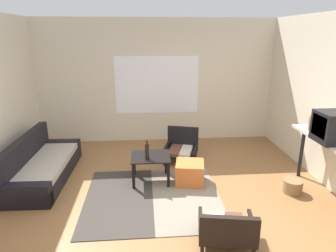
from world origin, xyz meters
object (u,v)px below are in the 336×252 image
object	(u,v)px
wicker_basket	(293,186)
armchair_by_window	(181,146)
couch	(41,166)
clay_vase	(316,123)
armchair_striped_foreground	(227,229)
ottoman_orange	(190,173)
coffee_table	(150,161)
glass_bottle	(147,151)
console_shelf	(330,147)

from	to	relation	value
wicker_basket	armchair_by_window	bearing A→B (deg)	137.65
couch	clay_vase	world-z (taller)	clay_vase
armchair_striped_foreground	ottoman_orange	size ratio (longest dim) A/B	1.61
armchair_by_window	armchair_striped_foreground	size ratio (longest dim) A/B	1.04
coffee_table	armchair_striped_foreground	world-z (taller)	armchair_striped_foreground
coffee_table	glass_bottle	size ratio (longest dim) A/B	2.04
ottoman_orange	couch	bearing A→B (deg)	171.61
console_shelf	clay_vase	distance (m)	0.50
armchair_striped_foreground	armchair_by_window	bearing A→B (deg)	94.46
couch	clay_vase	xyz separation A→B (m)	(4.41, -0.54, 0.82)
armchair_striped_foreground	clay_vase	size ratio (longest dim) A/B	2.15
clay_vase	glass_bottle	bearing A→B (deg)	176.10
console_shelf	ottoman_orange	bearing A→B (deg)	162.33
couch	coffee_table	xyz separation A→B (m)	(1.84, -0.25, 0.14)
console_shelf	glass_bottle	bearing A→B (deg)	166.76
armchair_striped_foreground	console_shelf	world-z (taller)	console_shelf
couch	wicker_basket	world-z (taller)	couch
clay_vase	wicker_basket	distance (m)	1.05
console_shelf	armchair_striped_foreground	bearing A→B (deg)	-151.16
couch	clay_vase	bearing A→B (deg)	-7.01
armchair_by_window	ottoman_orange	bearing A→B (deg)	-89.21
coffee_table	armchair_by_window	size ratio (longest dim) A/B	0.84
couch	wicker_basket	size ratio (longest dim) A/B	6.84
clay_vase	armchair_striped_foreground	bearing A→B (deg)	-141.26
armchair_by_window	armchair_striped_foreground	distance (m)	2.56
armchair_striped_foreground	couch	bearing A→B (deg)	143.96
armchair_striped_foreground	ottoman_orange	world-z (taller)	armchair_striped_foreground
armchair_striped_foreground	coffee_table	bearing A→B (deg)	115.96
coffee_table	console_shelf	distance (m)	2.71
couch	glass_bottle	world-z (taller)	glass_bottle
armchair_by_window	armchair_striped_foreground	bearing A→B (deg)	-85.54
armchair_striped_foreground	console_shelf	bearing A→B (deg)	28.84
coffee_table	ottoman_orange	world-z (taller)	coffee_table
armchair_striped_foreground	clay_vase	xyz separation A→B (m)	(1.74, 1.40, 0.81)
armchair_striped_foreground	console_shelf	xyz separation A→B (m)	(1.74, 0.96, 0.57)
coffee_table	clay_vase	distance (m)	2.67
couch	console_shelf	world-z (taller)	console_shelf
ottoman_orange	clay_vase	world-z (taller)	clay_vase
ottoman_orange	wicker_basket	world-z (taller)	ottoman_orange
armchair_by_window	couch	bearing A→B (deg)	-165.96
coffee_table	armchair_striped_foreground	distance (m)	1.89
couch	glass_bottle	distance (m)	1.86
clay_vase	armchair_by_window	bearing A→B (deg)	149.18
glass_bottle	coffee_table	bearing A→B (deg)	65.38
coffee_table	wicker_basket	distance (m)	2.27
coffee_table	clay_vase	size ratio (longest dim) A/B	1.87
console_shelf	wicker_basket	world-z (taller)	console_shelf
armchair_by_window	console_shelf	xyz separation A→B (m)	(1.94, -1.60, 0.54)
ottoman_orange	console_shelf	size ratio (longest dim) A/B	0.29
armchair_striped_foreground	glass_bottle	size ratio (longest dim) A/B	2.35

